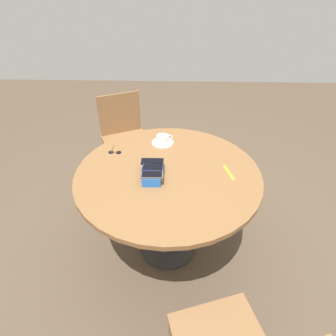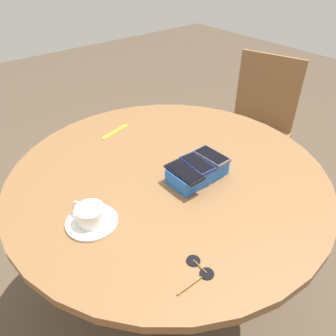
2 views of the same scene
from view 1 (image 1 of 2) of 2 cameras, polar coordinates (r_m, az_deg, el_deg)
The scene contains 11 objects.
ground_plane at distance 2.10m, azimuth 0.00°, elevation -16.59°, with size 8.00×8.00×0.00m, color brown.
round_table at distance 1.65m, azimuth 0.00°, elevation -3.20°, with size 1.12×1.12×0.72m.
phone_box at distance 1.53m, azimuth -3.41°, elevation -0.96°, with size 0.21×0.11×0.06m.
phone_gray at distance 1.46m, azimuth -3.52°, elevation -1.49°, with size 0.07×0.13×0.01m.
phone_navy at distance 1.51m, azimuth -3.32°, elevation 0.06°, with size 0.07×0.13×0.01m.
phone_black at distance 1.57m, azimuth -3.43°, elevation 1.46°, with size 0.06×0.14×0.01m.
saucer at distance 1.87m, azimuth -1.18°, elevation 5.55°, with size 0.15×0.15×0.01m, color white.
coffee_cup at distance 1.85m, azimuth -1.10°, elevation 6.38°, with size 0.08×0.11×0.06m.
lanyard_strap at distance 1.62m, azimuth 13.09°, elevation -0.96°, with size 0.15×0.02×0.00m, color yellow.
sunglasses at distance 1.80m, azimuth -11.54°, elevation 3.49°, with size 0.12×0.09×0.01m.
chair_near_window at distance 2.52m, azimuth -9.17°, elevation 6.39°, with size 0.55×0.55×0.83m.
Camera 1 is at (-1.28, -0.04, 1.67)m, focal length 28.00 mm.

